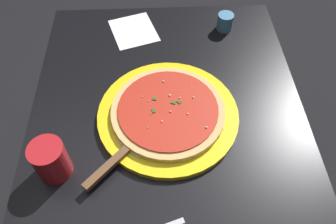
{
  "coord_description": "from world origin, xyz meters",
  "views": [
    {
      "loc": [
        0.46,
        -0.02,
        1.41
      ],
      "look_at": [
        -0.04,
        -0.0,
        0.74
      ],
      "focal_mm": 35.34,
      "sensor_mm": 36.0,
      "label": 1
    }
  ],
  "objects_px": {
    "serving_plate": "(168,115)",
    "cup_small_sauce": "(225,22)",
    "pizza": "(168,111)",
    "pizza_server": "(120,156)",
    "napkin_folded_right": "(134,31)",
    "cup_tall_drink": "(51,160)"
  },
  "relations": [
    {
      "from": "serving_plate",
      "to": "cup_small_sauce",
      "type": "distance_m",
      "value": 0.39
    },
    {
      "from": "serving_plate",
      "to": "pizza",
      "type": "bearing_deg",
      "value": 140.43
    },
    {
      "from": "pizza",
      "to": "cup_small_sauce",
      "type": "relative_size",
      "value": 5.42
    },
    {
      "from": "serving_plate",
      "to": "pizza_server",
      "type": "bearing_deg",
      "value": -43.62
    },
    {
      "from": "napkin_folded_right",
      "to": "serving_plate",
      "type": "bearing_deg",
      "value": 15.34
    },
    {
      "from": "pizza",
      "to": "pizza_server",
      "type": "height_order",
      "value": "pizza"
    },
    {
      "from": "cup_tall_drink",
      "to": "napkin_folded_right",
      "type": "distance_m",
      "value": 0.51
    },
    {
      "from": "cup_small_sauce",
      "to": "napkin_folded_right",
      "type": "height_order",
      "value": "cup_small_sauce"
    },
    {
      "from": "pizza",
      "to": "napkin_folded_right",
      "type": "xyz_separation_m",
      "value": [
        -0.34,
        -0.09,
        -0.02
      ]
    },
    {
      "from": "serving_plate",
      "to": "pizza",
      "type": "distance_m",
      "value": 0.02
    },
    {
      "from": "pizza",
      "to": "cup_tall_drink",
      "type": "xyz_separation_m",
      "value": [
        0.14,
        -0.26,
        0.02
      ]
    },
    {
      "from": "pizza_server",
      "to": "napkin_folded_right",
      "type": "xyz_separation_m",
      "value": [
        -0.46,
        0.02,
        -0.02
      ]
    },
    {
      "from": "serving_plate",
      "to": "pizza_server",
      "type": "distance_m",
      "value": 0.17
    },
    {
      "from": "pizza",
      "to": "cup_small_sauce",
      "type": "xyz_separation_m",
      "value": [
        -0.34,
        0.19,
        0.0
      ]
    },
    {
      "from": "serving_plate",
      "to": "napkin_folded_right",
      "type": "relative_size",
      "value": 2.39
    },
    {
      "from": "cup_tall_drink",
      "to": "napkin_folded_right",
      "type": "bearing_deg",
      "value": 160.64
    },
    {
      "from": "napkin_folded_right",
      "to": "cup_tall_drink",
      "type": "bearing_deg",
      "value": -19.36
    },
    {
      "from": "cup_small_sauce",
      "to": "serving_plate",
      "type": "bearing_deg",
      "value": -29.92
    },
    {
      "from": "pizza_server",
      "to": "napkin_folded_right",
      "type": "distance_m",
      "value": 0.46
    },
    {
      "from": "pizza",
      "to": "cup_tall_drink",
      "type": "relative_size",
      "value": 2.98
    },
    {
      "from": "pizza",
      "to": "pizza_server",
      "type": "bearing_deg",
      "value": -43.62
    },
    {
      "from": "pizza_server",
      "to": "pizza",
      "type": "bearing_deg",
      "value": 136.38
    }
  ]
}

